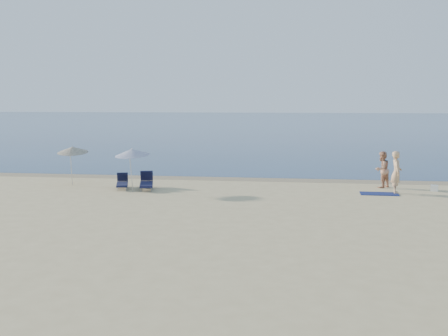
% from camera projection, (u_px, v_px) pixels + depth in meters
% --- Properties ---
extents(ground, '(160.00, 160.00, 0.00)m').
position_uv_depth(ground, '(290.00, 322.00, 10.75)').
color(ground, tan).
rests_on(ground, ground).
extents(sea, '(240.00, 160.00, 0.01)m').
position_uv_depth(sea, '(304.00, 122.00, 109.00)').
color(sea, '#0C2148').
rests_on(sea, ground).
extents(wet_sand_strip, '(240.00, 1.60, 0.00)m').
position_uv_depth(wet_sand_strip, '(300.00, 180.00, 29.81)').
color(wet_sand_strip, '#847254').
rests_on(wet_sand_strip, ground).
extents(person_left, '(0.49, 0.72, 1.94)m').
position_uv_depth(person_left, '(396.00, 172.00, 25.50)').
color(person_left, tan).
rests_on(person_left, ground).
extents(person_right, '(1.08, 1.09, 1.77)m').
position_uv_depth(person_right, '(382.00, 170.00, 27.17)').
color(person_right, tan).
rests_on(person_right, ground).
extents(beach_towel, '(1.71, 0.98, 0.03)m').
position_uv_depth(beach_towel, '(379.00, 194.00, 25.42)').
color(beach_towel, '#0E1749').
rests_on(beach_towel, ground).
extents(white_bag, '(0.40, 0.36, 0.29)m').
position_uv_depth(white_bag, '(434.00, 188.00, 26.19)').
color(white_bag, white).
rests_on(white_bag, ground).
extents(umbrella_near, '(2.06, 2.08, 2.10)m').
position_uv_depth(umbrella_near, '(132.00, 152.00, 26.07)').
color(umbrella_near, silver).
rests_on(umbrella_near, ground).
extents(umbrella_far, '(1.70, 1.72, 2.06)m').
position_uv_depth(umbrella_far, '(73.00, 150.00, 28.08)').
color(umbrella_far, silver).
rests_on(umbrella_far, ground).
extents(lounger_left, '(0.97, 1.69, 0.71)m').
position_uv_depth(lounger_left, '(122.00, 183.00, 27.06)').
color(lounger_left, '#131735').
rests_on(lounger_left, ground).
extents(lounger_right, '(1.06, 1.94, 0.81)m').
position_uv_depth(lounger_right, '(146.00, 183.00, 26.85)').
color(lounger_right, '#141739').
rests_on(lounger_right, ground).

